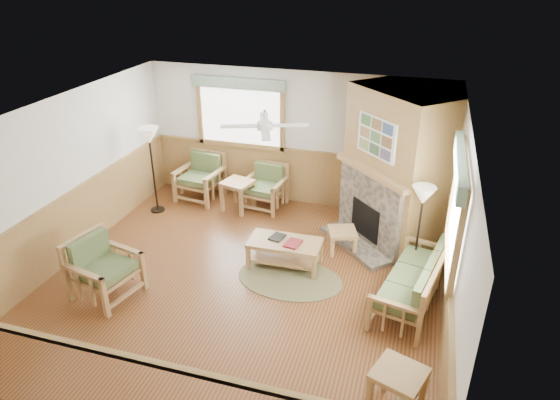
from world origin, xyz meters
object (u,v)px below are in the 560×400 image
(coffee_table, at_px, (285,254))
(end_table_sofa, at_px, (397,392))
(armchair_left, at_px, (104,268))
(footstool, at_px, (342,240))
(end_table_chairs, at_px, (238,196))
(armchair_back_left, at_px, (200,178))
(floor_lamp_left, at_px, (153,170))
(armchair_back_right, at_px, (264,187))
(floor_lamp_right, at_px, (418,233))
(sofa, at_px, (413,279))

(coffee_table, distance_m, end_table_sofa, 3.17)
(armchair_left, xyz_separation_m, footstool, (3.15, 2.24, -0.27))
(end_table_chairs, bearing_deg, coffee_table, -49.02)
(armchair_back_left, relative_size, coffee_table, 0.80)
(footstool, xyz_separation_m, floor_lamp_left, (-3.81, 0.43, 0.67))
(armchair_back_left, xyz_separation_m, end_table_sofa, (4.40, -4.40, -0.17))
(coffee_table, relative_size, floor_lamp_left, 0.67)
(armchair_left, bearing_deg, end_table_sofa, -89.42)
(armchair_back_right, xyz_separation_m, end_table_sofa, (3.00, -4.40, -0.13))
(armchair_left, distance_m, coffee_table, 2.79)
(coffee_table, xyz_separation_m, end_table_sofa, (2.00, -2.46, 0.06))
(end_table_sofa, bearing_deg, end_table_chairs, 129.92)
(end_table_sofa, bearing_deg, coffee_table, 129.18)
(floor_lamp_right, bearing_deg, sofa, -90.00)
(armchair_back_left, distance_m, coffee_table, 3.10)
(end_table_chairs, distance_m, footstool, 2.46)
(coffee_table, bearing_deg, footstool, 41.08)
(end_table_sofa, height_order, floor_lamp_left, floor_lamp_left)
(footstool, height_order, floor_lamp_left, floor_lamp_left)
(end_table_sofa, distance_m, footstool, 3.41)
(coffee_table, bearing_deg, end_table_chairs, 129.86)
(armchair_back_right, bearing_deg, coffee_table, -55.91)
(footstool, bearing_deg, floor_lamp_left, 173.53)
(coffee_table, relative_size, end_table_sofa, 1.96)
(armchair_back_right, bearing_deg, floor_lamp_right, -20.92)
(end_table_chairs, bearing_deg, sofa, -30.81)
(sofa, height_order, floor_lamp_left, floor_lamp_left)
(armchair_back_left, relative_size, armchair_back_right, 1.09)
(coffee_table, distance_m, floor_lamp_right, 2.14)
(armchair_back_left, bearing_deg, armchair_left, -81.50)
(sofa, height_order, armchair_left, armchair_left)
(sofa, height_order, coffee_table, sofa)
(armchair_back_right, relative_size, footstool, 1.86)
(end_table_sofa, relative_size, footstool, 1.29)
(armchair_back_left, height_order, end_table_chairs, armchair_back_left)
(floor_lamp_left, height_order, floor_lamp_right, floor_lamp_left)
(armchair_left, height_order, end_table_chairs, armchair_left)
(floor_lamp_left, relative_size, floor_lamp_right, 1.12)
(footstool, height_order, floor_lamp_right, floor_lamp_right)
(end_table_chairs, xyz_separation_m, footstool, (2.27, -0.95, -0.11))
(floor_lamp_right, bearing_deg, armchair_back_left, 160.12)
(armchair_back_right, height_order, floor_lamp_left, floor_lamp_left)
(sofa, xyz_separation_m, coffee_table, (-2.04, 0.41, -0.18))
(armchair_back_left, xyz_separation_m, armchair_left, (0.07, -3.45, -0.00))
(end_table_chairs, relative_size, floor_lamp_right, 0.39)
(armchair_back_right, bearing_deg, armchair_left, -104.20)
(sofa, distance_m, floor_lamp_left, 5.30)
(armchair_back_left, distance_m, armchair_left, 3.45)
(armchair_back_left, xyz_separation_m, coffee_table, (2.40, -1.95, -0.23))
(coffee_table, bearing_deg, armchair_left, -148.31)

